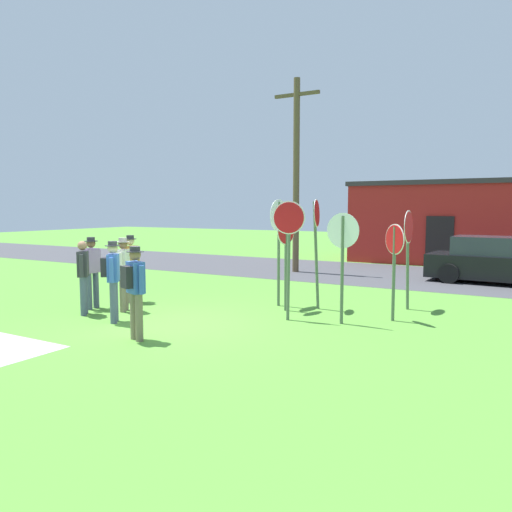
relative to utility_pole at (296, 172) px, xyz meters
name	(u,v)px	position (x,y,z in m)	size (l,w,h in m)	color
ground_plane	(162,325)	(1.32, -9.30, -3.79)	(80.00, 80.00, 0.00)	#518E33
street_asphalt	(337,271)	(1.32, 0.93, -3.78)	(60.00, 6.40, 0.01)	#424247
building_background	(450,222)	(4.48, 6.83, -1.98)	(8.16, 5.07, 3.60)	#B2231E
utility_pole	(296,172)	(0.00, 0.00, 0.00)	(1.80, 0.24, 7.22)	brown
parked_car_on_street	(497,262)	(6.89, 0.60, -3.10)	(4.40, 2.22, 1.51)	black
stop_sign_far_back	(394,256)	(5.37, -6.48, -2.38)	(0.51, 0.44, 2.09)	#51664C
stop_sign_center_cluster	(343,249)	(4.50, -7.29, -2.20)	(0.73, 0.11, 2.33)	#51664C
stop_sign_low_front	(286,248)	(2.88, -6.66, -2.28)	(0.13, 0.66, 2.24)	#51664C
stop_sign_nearest	(408,242)	(5.34, -5.07, -2.15)	(0.13, 0.79, 2.38)	#51664C
stop_sign_leaning_right	(316,236)	(3.41, -6.10, -2.01)	(0.20, 0.67, 2.65)	#51664C
stop_sign_tallest	(289,240)	(3.36, -7.50, -2.03)	(0.71, 0.18, 2.58)	#51664C
stop_sign_leaning_left	(279,233)	(2.46, -6.23, -1.96)	(0.08, 0.79, 2.65)	#51664C
person_holding_notes	(131,264)	(-1.06, -7.69, -2.80)	(0.32, 0.57, 1.74)	#7A6B56
person_in_teal	(123,270)	(-0.41, -8.61, -2.80)	(0.37, 0.51, 1.74)	#7A6B56
person_near_signs	(135,286)	(1.67, -10.43, -2.78)	(0.54, 0.44, 1.74)	#7A6B56
person_with_sunhat	(112,275)	(0.23, -9.58, -2.78)	(0.47, 0.48, 1.74)	#4C5670
person_on_left	(92,268)	(-1.27, -8.79, -2.80)	(0.32, 0.57, 1.74)	#4C5670
person_in_blue	(83,273)	(-0.92, -9.35, -2.83)	(0.41, 0.45, 1.69)	#4C5670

